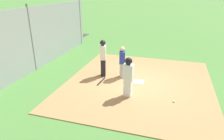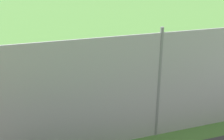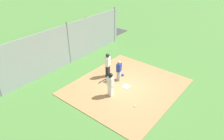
{
  "view_description": "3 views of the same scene",
  "coord_description": "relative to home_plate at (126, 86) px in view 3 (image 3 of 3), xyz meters",
  "views": [
    {
      "loc": [
        8.54,
        1.31,
        4.07
      ],
      "look_at": [
        0.41,
        -1.16,
        0.65
      ],
      "focal_mm": 33.14,
      "sensor_mm": 36.0,
      "label": 1
    },
    {
      "loc": [
        -3.54,
        -12.0,
        4.9
      ],
      "look_at": [
        -0.1,
        -1.52,
        0.71
      ],
      "focal_mm": 44.55,
      "sensor_mm": 36.0,
      "label": 2
    },
    {
      "loc": [
        9.66,
        6.54,
        8.06
      ],
      "look_at": [
        -0.29,
        -1.45,
        0.64
      ],
      "focal_mm": 33.96,
      "sensor_mm": 36.0,
      "label": 3
    }
  ],
  "objects": [
    {
      "name": "home_plate",
      "position": [
        0.0,
        0.0,
        0.0
      ],
      "size": [
        0.47,
        0.47,
        0.02
      ],
      "primitive_type": "cube",
      "rotation": [
        0.0,
        0.0,
        0.07
      ],
      "color": "white",
      "rests_on": "dirt_infield"
    },
    {
      "name": "parked_car_green",
      "position": [
        -3.42,
        -8.69,
        0.57
      ],
      "size": [
        4.39,
        2.32,
        1.28
      ],
      "rotation": [
        0.0,
        0.0,
        -0.14
      ],
      "color": "#235B38",
      "rests_on": "parking_lot"
    },
    {
      "name": "backstop_fence",
      "position": [
        0.0,
        -5.49,
        1.56
      ],
      "size": [
        12.0,
        0.1,
        3.35
      ],
      "color": "#93999E",
      "rests_on": "ground_plane"
    },
    {
      "name": "baseball_bat",
      "position": [
        0.46,
        -1.66,
        0.02
      ],
      "size": [
        0.83,
        0.12,
        0.06
      ],
      "primitive_type": "cylinder",
      "rotation": [
        0.0,
        1.57,
        6.21
      ],
      "color": "black",
      "rests_on": "dirt_infield"
    },
    {
      "name": "parking_lot",
      "position": [
        0.0,
        -8.84,
        -0.02
      ],
      "size": [
        18.0,
        5.2,
        0.04
      ],
      "primitive_type": "cube",
      "color": "#38383D",
      "rests_on": "ground_plane"
    },
    {
      "name": "catcher_mask",
      "position": [
        -0.97,
        -1.01,
        0.05
      ],
      "size": [
        0.24,
        0.2,
        0.12
      ],
      "primitive_type": "ellipsoid",
      "color": "navy",
      "rests_on": "dirt_infield"
    },
    {
      "name": "umpire",
      "position": [
        -0.26,
        -1.8,
        0.93
      ],
      "size": [
        0.43,
        0.35,
        1.78
      ],
      "rotation": [
        0.0,
        0.0,
        1.83
      ],
      "color": "black",
      "rests_on": "dirt_infield"
    },
    {
      "name": "catcher",
      "position": [
        -0.36,
        -0.89,
        0.76
      ],
      "size": [
        0.43,
        0.34,
        1.51
      ],
      "rotation": [
        0.0,
        0.0,
        1.81
      ],
      "color": "#9E9EA3",
      "rests_on": "dirt_infield"
    },
    {
      "name": "runner",
      "position": [
        1.4,
        -0.21,
        0.9
      ],
      "size": [
        0.29,
        0.4,
        1.61
      ],
      "rotation": [
        0.0,
        0.0,
        3.07
      ],
      "color": "silver",
      "rests_on": "dirt_infield"
    },
    {
      "name": "baseball",
      "position": [
        1.37,
        1.58,
        0.03
      ],
      "size": [
        0.07,
        0.07,
        0.07
      ],
      "primitive_type": "sphere",
      "color": "white",
      "rests_on": "dirt_infield"
    },
    {
      "name": "parked_car_red",
      "position": [
        -5.76,
        -9.35,
        0.57
      ],
      "size": [
        4.43,
        2.42,
        1.28
      ],
      "rotation": [
        0.0,
        0.0,
        3.31
      ],
      "color": "maroon",
      "rests_on": "parking_lot"
    },
    {
      "name": "ground_plane",
      "position": [
        0.0,
        0.0,
        -0.04
      ],
      "size": [
        140.0,
        140.0,
        0.0
      ],
      "primitive_type": "plane",
      "color": "#477A38"
    },
    {
      "name": "dirt_infield",
      "position": [
        0.0,
        0.0,
        -0.03
      ],
      "size": [
        7.2,
        6.4,
        0.03
      ],
      "primitive_type": "cube",
      "color": "#9E774C",
      "rests_on": "ground_plane"
    }
  ]
}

